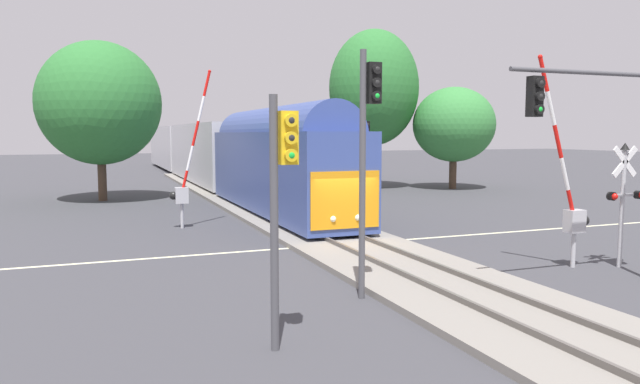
# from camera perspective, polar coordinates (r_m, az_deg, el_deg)

# --- Properties ---
(ground_plane) EXTENTS (220.00, 220.00, 0.00)m
(ground_plane) POSITION_cam_1_polar(r_m,az_deg,el_deg) (22.12, 2.34, -5.09)
(ground_plane) COLOR #3D3D42
(road_centre_stripe) EXTENTS (44.00, 0.20, 0.01)m
(road_centre_stripe) POSITION_cam_1_polar(r_m,az_deg,el_deg) (22.12, 2.34, -5.08)
(road_centre_stripe) COLOR beige
(road_centre_stripe) RESTS_ON ground
(railway_track) EXTENTS (4.40, 80.00, 0.32)m
(railway_track) POSITION_cam_1_polar(r_m,az_deg,el_deg) (22.11, 2.34, -4.85)
(railway_track) COLOR gray
(railway_track) RESTS_ON ground
(commuter_train) EXTENTS (3.04, 61.64, 5.16)m
(commuter_train) POSITION_cam_1_polar(r_m,az_deg,el_deg) (49.45, -11.02, 3.95)
(commuter_train) COLOR #384C93
(commuter_train) RESTS_ON railway_track
(crossing_gate_near) EXTENTS (2.16, 0.40, 6.43)m
(crossing_gate_near) POSITION_cam_1_polar(r_m,az_deg,el_deg) (19.58, 23.24, -0.94)
(crossing_gate_near) COLOR #B7B7BC
(crossing_gate_near) RESTS_ON ground
(crossing_signal_mast) EXTENTS (1.36, 0.44, 3.86)m
(crossing_signal_mast) POSITION_cam_1_polar(r_m,az_deg,el_deg) (20.25, 27.42, 0.02)
(crossing_signal_mast) COLOR #B2B2B7
(crossing_signal_mast) RESTS_ON ground
(crossing_gate_far) EXTENTS (1.93, 0.40, 6.92)m
(crossing_gate_far) POSITION_cam_1_polar(r_m,az_deg,el_deg) (26.32, -13.05, 1.18)
(crossing_gate_far) COLOR #B7B7BC
(crossing_gate_far) RESTS_ON ground
(traffic_signal_near_left) EXTENTS (0.53, 0.38, 4.86)m
(traffic_signal_near_left) POSITION_cam_1_polar(r_m,az_deg,el_deg) (10.98, -3.75, 1.11)
(traffic_signal_near_left) COLOR #4C4C51
(traffic_signal_near_left) RESTS_ON ground
(traffic_signal_near_right) EXTENTS (5.55, 0.38, 5.95)m
(traffic_signal_near_right) POSITION_cam_1_polar(r_m,az_deg,el_deg) (17.64, 27.20, 6.33)
(traffic_signal_near_right) COLOR #4C4C51
(traffic_signal_near_right) RESTS_ON ground
(traffic_signal_far_side) EXTENTS (0.53, 0.38, 5.12)m
(traffic_signal_far_side) POSITION_cam_1_polar(r_m,az_deg,el_deg) (32.15, 4.28, 4.42)
(traffic_signal_far_side) COLOR #4C4C51
(traffic_signal_far_side) RESTS_ON ground
(traffic_signal_median) EXTENTS (0.53, 0.38, 6.17)m
(traffic_signal_median) POSITION_cam_1_polar(r_m,az_deg,el_deg) (14.52, 4.66, 5.59)
(traffic_signal_median) COLOR #4C4C51
(traffic_signal_median) RESTS_ON ground
(maple_right_background) EXTENTS (6.10, 6.10, 7.61)m
(maple_right_background) POSITION_cam_1_polar(r_m,az_deg,el_deg) (45.26, 12.87, 6.40)
(maple_right_background) COLOR #4C3828
(maple_right_background) RESTS_ON ground
(oak_far_right) EXTENTS (6.72, 6.72, 11.88)m
(oak_far_right) POSITION_cam_1_polar(r_m,az_deg,el_deg) (44.84, 5.25, 10.03)
(oak_far_right) COLOR brown
(oak_far_right) RESTS_ON ground
(oak_behind_train) EXTENTS (7.39, 7.39, 9.74)m
(oak_behind_train) POSITION_cam_1_polar(r_m,az_deg,el_deg) (38.60, -20.63, 8.06)
(oak_behind_train) COLOR #4C3828
(oak_behind_train) RESTS_ON ground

